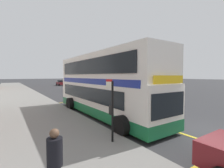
{
  "coord_description": "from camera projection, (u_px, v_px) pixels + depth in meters",
  "views": [
    {
      "loc": [
        -8.34,
        -3.51,
        2.88
      ],
      "look_at": [
        -0.67,
        7.99,
        2.16
      ],
      "focal_mm": 25.45,
      "sensor_mm": 36.0,
      "label": 1
    }
  ],
  "objects": [
    {
      "name": "pedestrian_waiting_near_sign",
      "position": [
        55.0,
        162.0,
        3.46
      ],
      "size": [
        0.34,
        0.34,
        1.6
      ],
      "color": "#26262D",
      "rests_on": "pavement_near"
    },
    {
      "name": "ground_plane",
      "position": [
        53.0,
        89.0,
        34.27
      ],
      "size": [
        260.0,
        260.0,
        0.0
      ],
      "primitive_type": "plane",
      "color": "#333335"
    },
    {
      "name": "pavement_near",
      "position": [
        15.0,
        90.0,
        30.38
      ],
      "size": [
        6.0,
        76.0,
        0.14
      ],
      "primitive_type": "cube",
      "color": "gray",
      "rests_on": "ground"
    },
    {
      "name": "parked_car_black_behind",
      "position": [
        78.0,
        87.0,
        29.13
      ],
      "size": [
        2.09,
        4.2,
        1.62
      ],
      "rotation": [
        0.0,
        0.0,
        0.0
      ],
      "color": "black",
      "rests_on": "ground"
    },
    {
      "name": "double_decker_bus",
      "position": [
        103.0,
        87.0,
        11.63
      ],
      "size": [
        3.22,
        11.39,
        4.4
      ],
      "color": "white",
      "rests_on": "ground"
    },
    {
      "name": "bus_stop_sign",
      "position": [
        111.0,
        105.0,
        6.6
      ],
      "size": [
        0.09,
        0.51,
        2.6
      ],
      "color": "black",
      "rests_on": "pavement_near"
    },
    {
      "name": "bus_bay_markings",
      "position": [
        104.0,
        116.0,
        11.46
      ],
      "size": [
        2.95,
        14.51,
        0.01
      ],
      "color": "yellow",
      "rests_on": "ground"
    },
    {
      "name": "parked_car_maroon_ahead",
      "position": [
        61.0,
        83.0,
        46.6
      ],
      "size": [
        2.09,
        4.2,
        1.62
      ],
      "rotation": [
        0.0,
        0.0,
        3.18
      ],
      "color": "maroon",
      "rests_on": "ground"
    },
    {
      "name": "parked_car_grey_far",
      "position": [
        98.0,
        88.0,
        27.78
      ],
      "size": [
        2.09,
        4.2,
        1.62
      ],
      "rotation": [
        0.0,
        0.0,
        -0.01
      ],
      "color": "slate",
      "rests_on": "ground"
    }
  ]
}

